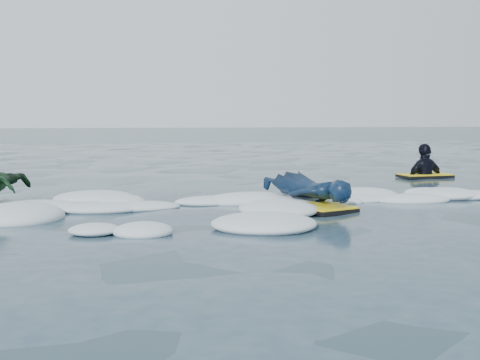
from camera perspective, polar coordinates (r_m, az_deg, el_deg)
The scene contains 4 objects.
ground at distance 6.67m, azimuth -1.80°, elevation -4.44°, with size 120.00×120.00×0.00m, color #18303B.
foam_band at distance 7.68m, azimuth -2.94°, elevation -3.05°, with size 12.00×3.10×0.30m, color white, non-canonical shape.
prone_woman_unit at distance 8.09m, azimuth 6.59°, elevation -1.00°, with size 1.10×1.80×0.44m.
waiting_rider_unit at distance 12.50m, azimuth 17.11°, elevation -0.14°, with size 1.07×0.66×1.53m.
Camera 1 is at (-0.96, -6.49, 1.21)m, focal length 45.00 mm.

